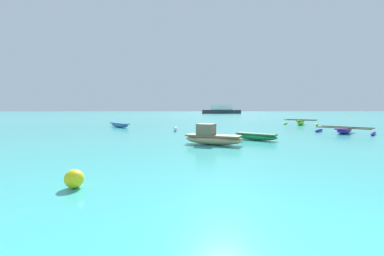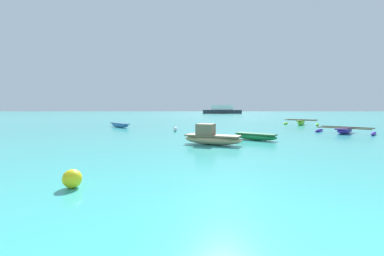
{
  "view_description": "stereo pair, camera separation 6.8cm",
  "coord_description": "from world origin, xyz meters",
  "px_view_note": "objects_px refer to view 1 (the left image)",
  "views": [
    {
      "loc": [
        -1.53,
        -1.47,
        1.77
      ],
      "look_at": [
        -1.32,
        17.55,
        0.25
      ],
      "focal_mm": 24.0,
      "sensor_mm": 36.0,
      "label": 1
    },
    {
      "loc": [
        -1.46,
        -1.47,
        1.77
      ],
      "look_at": [
        -1.32,
        17.55,
        0.25
      ],
      "focal_mm": 24.0,
      "sensor_mm": 36.0,
      "label": 2
    }
  ],
  "objects_px": {
    "mooring_buoy_1": "(175,129)",
    "distant_ferry": "(221,110)",
    "moored_boat_3": "(344,130)",
    "moored_boat_2": "(301,122)",
    "moored_boat_1": "(212,137)",
    "mooring_buoy_2": "(74,179)",
    "moored_boat_0": "(120,125)",
    "moored_boat_4": "(256,136)"
  },
  "relations": [
    {
      "from": "mooring_buoy_1",
      "to": "moored_boat_1",
      "type": "bearing_deg",
      "value": -72.53
    },
    {
      "from": "moored_boat_3",
      "to": "moored_boat_4",
      "type": "bearing_deg",
      "value": 160.1
    },
    {
      "from": "moored_boat_0",
      "to": "moored_boat_3",
      "type": "xyz_separation_m",
      "value": [
        17.02,
        -5.64,
        -0.01
      ]
    },
    {
      "from": "distant_ferry",
      "to": "moored_boat_4",
      "type": "bearing_deg",
      "value": -95.41
    },
    {
      "from": "mooring_buoy_1",
      "to": "mooring_buoy_2",
      "type": "bearing_deg",
      "value": -96.41
    },
    {
      "from": "mooring_buoy_1",
      "to": "distant_ferry",
      "type": "distance_m",
      "value": 58.04
    },
    {
      "from": "moored_boat_2",
      "to": "distant_ferry",
      "type": "height_order",
      "value": "distant_ferry"
    },
    {
      "from": "moored_boat_2",
      "to": "moored_boat_4",
      "type": "height_order",
      "value": "moored_boat_2"
    },
    {
      "from": "moored_boat_0",
      "to": "mooring_buoy_2",
      "type": "bearing_deg",
      "value": -28.4
    },
    {
      "from": "moored_boat_1",
      "to": "moored_boat_3",
      "type": "bearing_deg",
      "value": 52.16
    },
    {
      "from": "moored_boat_3",
      "to": "distant_ferry",
      "type": "bearing_deg",
      "value": 43.94
    },
    {
      "from": "moored_boat_0",
      "to": "moored_boat_3",
      "type": "bearing_deg",
      "value": 31.23
    },
    {
      "from": "moored_boat_1",
      "to": "mooring_buoy_1",
      "type": "height_order",
      "value": "moored_boat_1"
    },
    {
      "from": "moored_boat_2",
      "to": "mooring_buoy_2",
      "type": "xyz_separation_m",
      "value": [
        -14.01,
        -20.67,
        -0.04
      ]
    },
    {
      "from": "moored_boat_1",
      "to": "moored_boat_2",
      "type": "relative_size",
      "value": 0.79
    },
    {
      "from": "moored_boat_4",
      "to": "mooring_buoy_1",
      "type": "height_order",
      "value": "moored_boat_4"
    },
    {
      "from": "moored_boat_0",
      "to": "moored_boat_1",
      "type": "relative_size",
      "value": 0.96
    },
    {
      "from": "moored_boat_2",
      "to": "moored_boat_3",
      "type": "bearing_deg",
      "value": -151.37
    },
    {
      "from": "moored_boat_1",
      "to": "mooring_buoy_1",
      "type": "relative_size",
      "value": 8.97
    },
    {
      "from": "moored_boat_3",
      "to": "moored_boat_4",
      "type": "distance_m",
      "value": 7.99
    },
    {
      "from": "moored_boat_0",
      "to": "mooring_buoy_2",
      "type": "height_order",
      "value": "mooring_buoy_2"
    },
    {
      "from": "distant_ferry",
      "to": "moored_boat_2",
      "type": "bearing_deg",
      "value": -87.75
    },
    {
      "from": "mooring_buoy_1",
      "to": "mooring_buoy_2",
      "type": "relative_size",
      "value": 0.79
    },
    {
      "from": "mooring_buoy_2",
      "to": "mooring_buoy_1",
      "type": "bearing_deg",
      "value": 83.59
    },
    {
      "from": "distant_ferry",
      "to": "mooring_buoy_1",
      "type": "bearing_deg",
      "value": -100.48
    },
    {
      "from": "moored_boat_1",
      "to": "distant_ferry",
      "type": "relative_size",
      "value": 0.26
    },
    {
      "from": "moored_boat_3",
      "to": "mooring_buoy_1",
      "type": "xyz_separation_m",
      "value": [
        -11.76,
        1.37,
        -0.04
      ]
    },
    {
      "from": "moored_boat_3",
      "to": "mooring_buoy_2",
      "type": "relative_size",
      "value": 9.34
    },
    {
      "from": "moored_boat_0",
      "to": "moored_boat_2",
      "type": "xyz_separation_m",
      "value": [
        17.77,
        3.06,
        0.04
      ]
    },
    {
      "from": "mooring_buoy_1",
      "to": "moored_boat_2",
      "type": "bearing_deg",
      "value": 30.34
    },
    {
      "from": "moored_boat_2",
      "to": "distant_ferry",
      "type": "bearing_deg",
      "value": 35.81
    },
    {
      "from": "mooring_buoy_1",
      "to": "mooring_buoy_2",
      "type": "distance_m",
      "value": 13.42
    },
    {
      "from": "moored_boat_2",
      "to": "moored_boat_4",
      "type": "relative_size",
      "value": 1.67
    },
    {
      "from": "moored_boat_2",
      "to": "moored_boat_3",
      "type": "distance_m",
      "value": 8.72
    },
    {
      "from": "moored_boat_1",
      "to": "mooring_buoy_2",
      "type": "relative_size",
      "value": 7.1
    },
    {
      "from": "moored_boat_1",
      "to": "moored_boat_2",
      "type": "distance_m",
      "value": 17.47
    },
    {
      "from": "moored_boat_2",
      "to": "mooring_buoy_2",
      "type": "distance_m",
      "value": 24.97
    },
    {
      "from": "moored_boat_2",
      "to": "moored_boat_4",
      "type": "distance_m",
      "value": 14.64
    },
    {
      "from": "moored_boat_2",
      "to": "moored_boat_3",
      "type": "height_order",
      "value": "moored_boat_2"
    },
    {
      "from": "moored_boat_1",
      "to": "mooring_buoy_2",
      "type": "distance_m",
      "value": 7.55
    },
    {
      "from": "moored_boat_2",
      "to": "mooring_buoy_2",
      "type": "relative_size",
      "value": 9.03
    },
    {
      "from": "moored_boat_0",
      "to": "moored_boat_1",
      "type": "height_order",
      "value": "moored_boat_1"
    }
  ]
}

